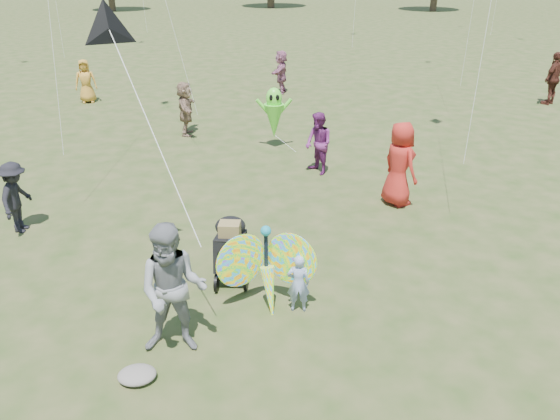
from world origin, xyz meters
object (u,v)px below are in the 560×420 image
object	(u,v)px
crowd_b	(16,197)
alien_kite	(274,115)
butterfly_kite	(267,270)
crowd_a	(400,164)
crowd_j	(281,72)
jogging_stroller	(231,246)
crowd_h	(554,78)
crowd_e	(318,144)
crowd_d	(186,109)
crowd_g	(86,81)
child_girl	(298,283)
adult_man	(173,290)

from	to	relation	value
crowd_b	alien_kite	bearing A→B (deg)	-41.87
crowd_b	butterfly_kite	bearing A→B (deg)	-116.06
crowd_a	crowd_j	size ratio (longest dim) A/B	1.11
jogging_stroller	butterfly_kite	xyz separation A→B (m)	(0.58, -0.92, 0.07)
crowd_b	crowd_h	size ratio (longest dim) A/B	0.76
crowd_a	crowd_e	world-z (taller)	crowd_a
crowd_h	crowd_e	bearing A→B (deg)	0.10
butterfly_kite	alien_kite	world-z (taller)	alien_kite
crowd_h	crowd_j	size ratio (longest dim) A/B	1.13
crowd_d	butterfly_kite	xyz separation A→B (m)	(2.12, -9.31, -0.13)
crowd_e	crowd_a	bearing A→B (deg)	10.24
crowd_h	crowd_g	bearing A→B (deg)	-38.99
jogging_stroller	crowd_h	bearing A→B (deg)	51.67
crowd_d	crowd_j	bearing A→B (deg)	-32.17
crowd_b	crowd_e	size ratio (longest dim) A/B	0.93
child_girl	crowd_e	size ratio (longest dim) A/B	0.62
crowd_b	jogging_stroller	bearing A→B (deg)	-110.20
crowd_e	crowd_j	bearing A→B (deg)	155.20
crowd_h	butterfly_kite	world-z (taller)	crowd_h
crowd_a	child_girl	bearing A→B (deg)	120.69
crowd_a	crowd_g	size ratio (longest dim) A/B	1.17
crowd_b	butterfly_kite	xyz separation A→B (m)	(4.81, -2.95, -0.04)
crowd_a	crowd_g	distance (m)	13.50
crowd_a	butterfly_kite	distance (m)	4.86
crowd_d	crowd_e	size ratio (longest dim) A/B	1.05
child_girl	crowd_j	distance (m)	14.88
crowd_b	alien_kite	world-z (taller)	alien_kite
crowd_d	crowd_g	xyz separation A→B (m)	(-4.11, 4.34, -0.02)
crowd_b	jogging_stroller	size ratio (longest dim) A/B	1.32
crowd_e	crowd_j	xyz separation A→B (m)	(-0.38, 8.98, 0.06)
crowd_g	adult_man	bearing A→B (deg)	-81.93
child_girl	crowd_d	size ratio (longest dim) A/B	0.60
butterfly_kite	crowd_a	bearing A→B (deg)	51.73
crowd_d	jogging_stroller	world-z (taller)	crowd_d
crowd_b	crowd_g	distance (m)	10.80
crowd_g	jogging_stroller	bearing A→B (deg)	-76.76
crowd_a	crowd_d	xyz separation A→B (m)	(-5.13, 5.50, -0.12)
crowd_a	crowd_d	world-z (taller)	crowd_a
crowd_e	crowd_h	xyz separation A→B (m)	(9.46, 6.57, 0.17)
child_girl	alien_kite	distance (m)	7.92
crowd_b	alien_kite	size ratio (longest dim) A/B	0.83
crowd_h	butterfly_kite	xyz separation A→B (m)	(-10.95, -12.36, -0.26)
crowd_b	crowd_j	world-z (taller)	crowd_j
crowd_j	jogging_stroller	xyz separation A→B (m)	(-1.69, -13.85, -0.22)
adult_man	butterfly_kite	distance (m)	1.59
butterfly_kite	alien_kite	xyz separation A→B (m)	(0.49, 7.82, 0.29)
crowd_h	crowd_d	bearing A→B (deg)	-21.56
crowd_a	crowd_j	bearing A→B (deg)	-16.41
crowd_h	jogging_stroller	xyz separation A→B (m)	(-11.53, -11.44, -0.33)
crowd_a	alien_kite	size ratio (longest dim) A/B	1.07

